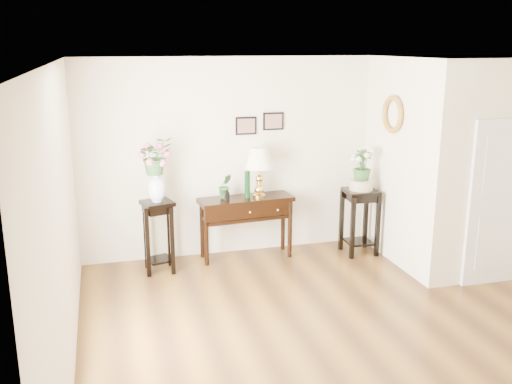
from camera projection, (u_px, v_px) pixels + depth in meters
name	position (u px, v px, depth m)	size (l,w,h in m)	color
floor	(370.00, 331.00, 6.06)	(6.00, 5.50, 0.02)	brown
ceiling	(384.00, 61.00, 5.35)	(6.00, 5.50, 0.02)	white
wall_back	(289.00, 155.00, 8.27)	(6.00, 0.02, 2.80)	beige
wall_left	(62.00, 230.00, 4.94)	(0.02, 5.50, 2.80)	beige
partition	(455.00, 160.00, 7.90)	(1.80, 1.95, 2.80)	beige
door	(500.00, 203.00, 7.05)	(0.90, 0.05, 2.10)	silver
art_print_left	(246.00, 126.00, 7.97)	(0.30, 0.02, 0.25)	black
art_print_right	(273.00, 121.00, 8.06)	(0.30, 0.02, 0.25)	black
wall_ornament	(392.00, 114.00, 7.61)	(0.51, 0.51, 0.07)	#B18B33
console_table	(246.00, 228.00, 8.06)	(1.32, 0.44, 0.88)	black
table_lamp	(259.00, 172.00, 7.91)	(0.40, 0.40, 0.71)	#E1BC55
green_vase	(247.00, 186.00, 7.91)	(0.08, 0.08, 0.38)	black
potted_plant	(225.00, 187.00, 7.83)	(0.19, 0.15, 0.34)	#2B5327
plant_stand_a	(159.00, 237.00, 7.55)	(0.38, 0.38, 0.97)	black
porcelain_vase	(156.00, 185.00, 7.37)	(0.23, 0.23, 0.41)	silver
lily_arrangement	(155.00, 153.00, 7.27)	(0.44, 0.38, 0.49)	#2B5327
plant_stand_b	(359.00, 222.00, 8.22)	(0.45, 0.45, 0.95)	black
ceramic_bowl	(361.00, 184.00, 8.08)	(0.33, 0.33, 0.15)	beige
narcissus	(362.00, 166.00, 8.02)	(0.25, 0.25, 0.45)	#2B5327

